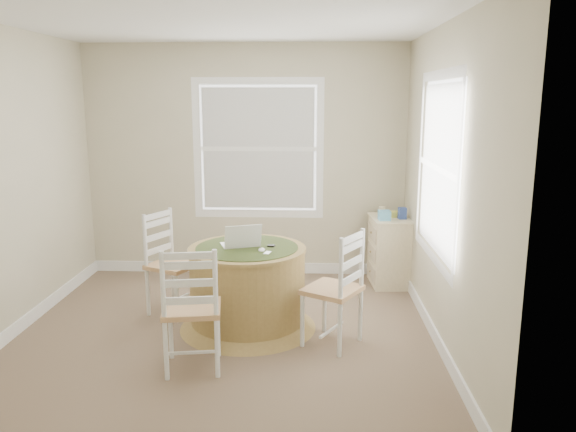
{
  "coord_description": "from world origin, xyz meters",
  "views": [
    {
      "loc": [
        0.74,
        -4.49,
        2.01
      ],
      "look_at": [
        0.54,
        0.45,
        0.97
      ],
      "focal_mm": 35.0,
      "sensor_mm": 36.0,
      "label": 1
    }
  ],
  "objects_px": {
    "chair_right": "(332,289)",
    "chair_near": "(192,308)",
    "laptop": "(241,243)",
    "chair_left": "(174,264)",
    "corner_chest": "(390,251)",
    "round_table": "(248,284)"
  },
  "relations": [
    {
      "from": "corner_chest",
      "to": "chair_near",
      "type": "bearing_deg",
      "value": -135.05
    },
    {
      "from": "round_table",
      "to": "laptop",
      "type": "relative_size",
      "value": 3.06
    },
    {
      "from": "chair_left",
      "to": "corner_chest",
      "type": "relative_size",
      "value": 1.27
    },
    {
      "from": "chair_near",
      "to": "chair_left",
      "type": "bearing_deg",
      "value": -78.4
    },
    {
      "from": "chair_left",
      "to": "chair_right",
      "type": "distance_m",
      "value": 1.6
    },
    {
      "from": "chair_left",
      "to": "laptop",
      "type": "relative_size",
      "value": 2.4
    },
    {
      "from": "round_table",
      "to": "chair_right",
      "type": "relative_size",
      "value": 1.27
    },
    {
      "from": "laptop",
      "to": "corner_chest",
      "type": "distance_m",
      "value": 1.94
    },
    {
      "from": "laptop",
      "to": "chair_left",
      "type": "bearing_deg",
      "value": -42.31
    },
    {
      "from": "chair_left",
      "to": "chair_right",
      "type": "relative_size",
      "value": 1.0
    },
    {
      "from": "laptop",
      "to": "corner_chest",
      "type": "xyz_separation_m",
      "value": [
        1.47,
        1.2,
        -0.39
      ]
    },
    {
      "from": "round_table",
      "to": "chair_right",
      "type": "height_order",
      "value": "chair_right"
    },
    {
      "from": "corner_chest",
      "to": "chair_right",
      "type": "bearing_deg",
      "value": -118.03
    },
    {
      "from": "chair_near",
      "to": "chair_right",
      "type": "height_order",
      "value": "same"
    },
    {
      "from": "chair_right",
      "to": "chair_near",
      "type": "bearing_deg",
      "value": -35.2
    },
    {
      "from": "chair_left",
      "to": "corner_chest",
      "type": "xyz_separation_m",
      "value": [
        2.15,
        0.92,
        -0.1
      ]
    },
    {
      "from": "round_table",
      "to": "chair_near",
      "type": "bearing_deg",
      "value": -99.07
    },
    {
      "from": "chair_near",
      "to": "laptop",
      "type": "distance_m",
      "value": 0.91
    },
    {
      "from": "corner_chest",
      "to": "round_table",
      "type": "bearing_deg",
      "value": -143.16
    },
    {
      "from": "chair_right",
      "to": "corner_chest",
      "type": "xyz_separation_m",
      "value": [
        0.68,
        1.56,
        -0.1
      ]
    },
    {
      "from": "chair_near",
      "to": "chair_right",
      "type": "distance_m",
      "value": 1.16
    },
    {
      "from": "round_table",
      "to": "chair_left",
      "type": "distance_m",
      "value": 0.8
    }
  ]
}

